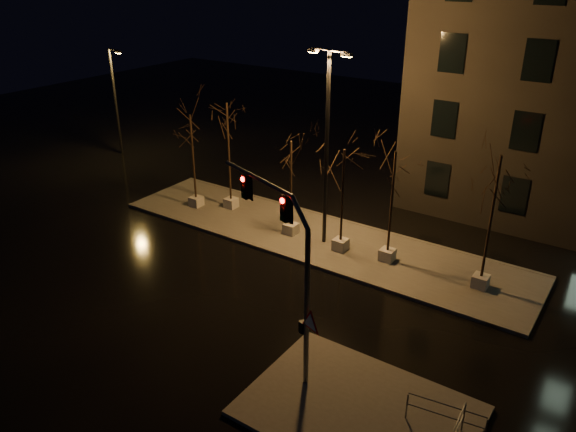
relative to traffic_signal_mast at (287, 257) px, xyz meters
The scene contains 13 objects.
ground 6.95m from the traffic_signal_mast, 145.72° to the left, with size 90.00×90.00×0.00m, color black.
median 10.95m from the traffic_signal_mast, 116.18° to the left, with size 22.00×5.00×0.15m, color #4B4943.
sidewalk_corner 5.34m from the traffic_signal_mast, ahead, with size 7.00×5.00×0.15m, color #4B4943.
tree_0 14.75m from the traffic_signal_mast, 144.82° to the left, with size 1.80×1.80×5.43m.
tree_1 13.96m from the traffic_signal_mast, 137.41° to the left, with size 1.80×1.80×6.14m.
tree_2 10.26m from the traffic_signal_mast, 123.18° to the left, with size 1.80×1.80×5.06m.
tree_3 8.89m from the traffic_signal_mast, 107.40° to the left, with size 1.80×1.80×5.22m.
tree_4 8.81m from the traffic_signal_mast, 92.15° to the left, with size 1.80×1.80×5.48m.
tree_5 9.74m from the traffic_signal_mast, 65.80° to the left, with size 1.80×1.80×6.10m.
traffic_signal_mast is the anchor object (origin of this frame).
streetlight_main 9.60m from the traffic_signal_mast, 113.15° to the left, with size 2.33×0.58×9.31m.
streetlight_far 26.56m from the traffic_signal_mast, 151.21° to the left, with size 1.47×0.42×7.49m.
guard_rail_a 6.63m from the traffic_signal_mast, ahead, with size 2.33×0.38×1.01m.
Camera 1 is at (13.22, -15.87, 12.99)m, focal length 35.00 mm.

